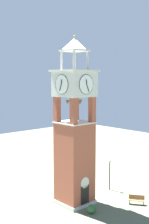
{
  "coord_description": "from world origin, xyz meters",
  "views": [
    {
      "loc": [
        -20.1,
        -21.89,
        12.76
      ],
      "look_at": [
        0.0,
        0.0,
        9.45
      ],
      "focal_mm": 48.05,
      "sensor_mm": 36.0,
      "label": 1
    }
  ],
  "objects": [
    {
      "name": "shrub_near_entry",
      "position": [
        -0.45,
        -2.9,
        0.43
      ],
      "size": [
        0.78,
        0.78,
        0.86
      ],
      "primitive_type": "ellipsoid",
      "color": "#28562D",
      "rests_on": "ground"
    },
    {
      "name": "trash_bin",
      "position": [
        3.52,
        2.5,
        0.4
      ],
      "size": [
        0.52,
        0.52,
        0.8
      ],
      "primitive_type": "cylinder",
      "color": "#2D2D33",
      "rests_on": "ground"
    },
    {
      "name": "clock_tower",
      "position": [
        -0.0,
        -0.0,
        6.93
      ],
      "size": [
        3.64,
        3.64,
        16.97
      ],
      "color": "#9E4C38",
      "rests_on": "ground"
    },
    {
      "name": "lamp_post",
      "position": [
        5.49,
        -0.0,
        2.48
      ],
      "size": [
        0.36,
        0.36,
        3.53
      ],
      "color": "black",
      "rests_on": "ground"
    },
    {
      "name": "park_bench",
      "position": [
        4.41,
        -4.56,
        0.48
      ],
      "size": [
        1.28,
        1.56,
        0.95
      ],
      "color": "brown",
      "rests_on": "ground"
    },
    {
      "name": "ground",
      "position": [
        0.0,
        0.0,
        0.0
      ],
      "size": [
        80.0,
        80.0,
        0.0
      ],
      "primitive_type": "plane",
      "color": "#5B664C"
    }
  ]
}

